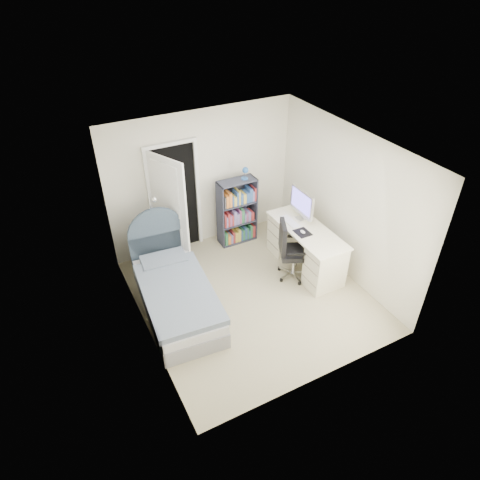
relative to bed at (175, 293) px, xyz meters
name	(u,v)px	position (x,y,z in m)	size (l,w,h in m)	color
room_shell	(253,230)	(1.16, -0.31, 0.96)	(3.50, 3.70, 2.60)	gray
door	(171,207)	(0.46, 1.23, 0.75)	(0.92, 0.76, 2.06)	black
bed	(175,293)	(0.00, 0.00, 0.00)	(1.13, 2.13, 1.27)	gray
nightstand	(149,247)	(-0.02, 1.20, 0.10)	(0.40, 0.40, 0.59)	tan
floor_lamp	(157,243)	(0.06, 0.95, 0.31)	(0.21, 0.21, 1.47)	silver
bookcase	(237,214)	(1.67, 1.18, 0.29)	(0.70, 0.30, 1.49)	#343647
desk	(305,246)	(2.33, -0.06, 0.14)	(0.64, 1.59, 1.31)	#F1EAC9
office_chair	(290,248)	(1.94, -0.16, 0.29)	(0.62, 0.62, 1.05)	silver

